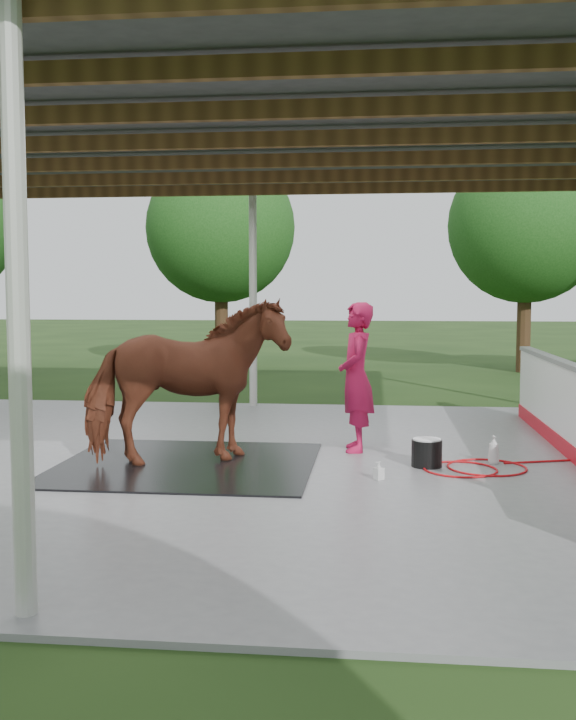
# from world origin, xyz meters

# --- Properties ---
(ground) EXTENTS (100.00, 100.00, 0.00)m
(ground) POSITION_xyz_m (0.00, 0.00, 0.00)
(ground) COLOR #1E3814
(concrete_slab) EXTENTS (12.00, 10.00, 0.05)m
(concrete_slab) POSITION_xyz_m (0.00, 0.00, 0.03)
(concrete_slab) COLOR slate
(concrete_slab) RESTS_ON ground
(pavilion_structure) EXTENTS (12.60, 10.60, 4.05)m
(pavilion_structure) POSITION_xyz_m (0.00, -0.00, 3.97)
(pavilion_structure) COLOR beige
(pavilion_structure) RESTS_ON ground
(tree_belt) EXTENTS (28.00, 28.00, 5.80)m
(tree_belt) POSITION_xyz_m (0.30, 0.90, 3.79)
(tree_belt) COLOR #382314
(tree_belt) RESTS_ON ground
(rubber_mat) EXTENTS (2.98, 2.79, 0.02)m
(rubber_mat) POSITION_xyz_m (-0.02, -0.29, 0.06)
(rubber_mat) COLOR black
(rubber_mat) RESTS_ON concrete_slab
(horse) EXTENTS (2.53, 1.91, 1.94)m
(horse) POSITION_xyz_m (-0.02, -0.29, 1.04)
(horse) COLOR brown
(horse) RESTS_ON rubber_mat
(handler) EXTENTS (0.52, 0.73, 1.91)m
(handler) POSITION_xyz_m (1.94, 0.80, 1.00)
(handler) COLOR #B81343
(handler) RESTS_ON concrete_slab
(wash_bucket) EXTENTS (0.36, 0.36, 0.33)m
(wash_bucket) POSITION_xyz_m (2.78, -0.06, 0.22)
(wash_bucket) COLOR black
(wash_bucket) RESTS_ON concrete_slab
(soap_bottle_a) EXTENTS (0.15, 0.15, 0.34)m
(soap_bottle_a) POSITION_xyz_m (3.58, 0.17, 0.22)
(soap_bottle_a) COLOR silver
(soap_bottle_a) RESTS_ON concrete_slab
(soap_bottle_b) EXTENTS (0.13, 0.13, 0.20)m
(soap_bottle_b) POSITION_xyz_m (2.23, -0.80, 0.15)
(soap_bottle_b) COLOR #338CD8
(soap_bottle_b) RESTS_ON concrete_slab
(hose_coil) EXTENTS (2.31, 1.25, 0.02)m
(hose_coil) POSITION_xyz_m (3.35, -0.13, 0.06)
(hose_coil) COLOR red
(hose_coil) RESTS_ON concrete_slab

